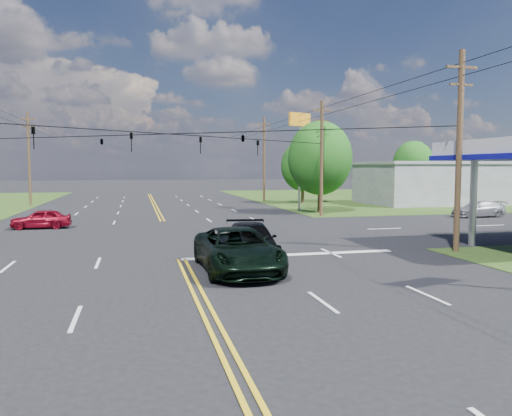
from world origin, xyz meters
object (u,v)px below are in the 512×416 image
object	(u,v)px
pole_se	(459,149)
pickup_dkgreen	(237,250)
tree_right_a	(320,158)
pole_ne	(322,157)
pole_right_far	(264,158)
pole_left_far	(29,157)
retail_ne	(429,184)
suv_black	(250,241)
tree_far_r	(413,164)
tree_right_b	(303,166)

from	to	relation	value
pole_se	pickup_dkgreen	world-z (taller)	pole_se
tree_right_a	pole_se	bearing A→B (deg)	-92.73
pole_ne	pole_right_far	xyz separation A→B (m)	(0.00, 19.00, 0.25)
pole_ne	pole_left_far	distance (m)	32.20
retail_ne	pole_ne	xyz separation A→B (m)	(-17.00, -11.00, 2.72)
suv_black	pole_right_far	bearing A→B (deg)	81.47
pole_right_far	tree_far_r	size ratio (longest dim) A/B	1.31
tree_right_b	tree_right_a	bearing A→B (deg)	-101.77
pole_se	tree_right_a	distance (m)	21.02
retail_ne	pole_right_far	world-z (taller)	pole_right_far
tree_right_a	pickup_dkgreen	bearing A→B (deg)	-117.76
pole_ne	tree_right_b	bearing A→B (deg)	76.87
pole_ne	pickup_dkgreen	bearing A→B (deg)	-119.05
retail_ne	pole_right_far	size ratio (longest dim) A/B	1.40
pole_se	pickup_dkgreen	distance (m)	11.96
pole_se	tree_far_r	distance (m)	44.30
pole_ne	pickup_dkgreen	size ratio (longest dim) A/B	1.58
pole_left_far	retail_ne	bearing A→B (deg)	-10.54
pole_left_far	pickup_dkgreen	distance (m)	41.93
pole_right_far	tree_far_r	xyz separation A→B (m)	(21.00, 2.00, -0.62)
pickup_dkgreen	pole_left_far	bearing A→B (deg)	110.12
pole_ne	suv_black	size ratio (longest dim) A/B	1.77
pole_left_far	pole_ne	bearing A→B (deg)	-36.16
pole_left_far	suv_black	distance (m)	40.09
retail_ne	pickup_dkgreen	xyz separation A→B (m)	(-28.08, -30.94, -1.36)
pole_left_far	tree_right_b	bearing A→B (deg)	-7.72
tree_right_b	tree_far_r	distance (m)	18.50
tree_right_a	pickup_dkgreen	world-z (taller)	tree_right_a
pole_ne	pickup_dkgreen	xyz separation A→B (m)	(-11.08, -19.94, -4.08)
retail_ne	tree_far_r	bearing A→B (deg)	68.20
retail_ne	tree_right_b	size ratio (longest dim) A/B	1.98
pole_se	pole_right_far	bearing A→B (deg)	90.00
tree_far_r	suv_black	bearing A→B (deg)	-128.84
pole_se	suv_black	distance (m)	10.83
pole_left_far	pole_se	bearing A→B (deg)	-54.90
pole_right_far	suv_black	size ratio (longest dim) A/B	1.86
pole_se	pole_left_far	bearing A→B (deg)	125.10
tree_right_a	pickup_dkgreen	xyz separation A→B (m)	(-12.08, -22.94, -4.03)
pole_se	suv_black	xyz separation A→B (m)	(-10.00, 0.50, -4.14)
pole_se	tree_far_r	xyz separation A→B (m)	(21.00, 39.00, -0.37)
pole_left_far	pickup_dkgreen	world-z (taller)	pole_left_far
pickup_dkgreen	tree_right_b	bearing A→B (deg)	66.51
tree_right_a	suv_black	size ratio (longest dim) A/B	1.52
tree_right_b	suv_black	distance (m)	35.36
pole_left_far	pole_right_far	world-z (taller)	same
suv_black	pole_se	bearing A→B (deg)	3.93
tree_far_r	suv_black	distance (m)	49.57
pole_se	tree_right_b	xyz separation A→B (m)	(3.50, 33.00, -0.70)
pole_right_far	tree_right_a	bearing A→B (deg)	-86.42
tree_right_a	tree_far_r	world-z (taller)	tree_right_a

